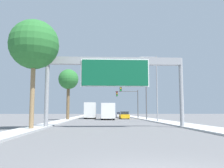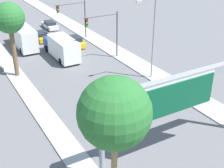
% 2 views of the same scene
% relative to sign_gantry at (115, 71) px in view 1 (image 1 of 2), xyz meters
% --- Properties ---
extents(sidewalk_right, '(3.00, 120.00, 0.15)m').
position_rel_sign_gantry_xyz_m(sidewalk_right, '(7.75, 42.11, -5.34)').
color(sidewalk_right, '#B4B4B4').
rests_on(sidewalk_right, ground).
extents(median_strip_left, '(2.00, 120.00, 0.15)m').
position_rel_sign_gantry_xyz_m(median_strip_left, '(-7.25, 42.11, -5.34)').
color(median_strip_left, '#B4B4B4').
rests_on(median_strip_left, ground).
extents(sign_gantry, '(13.30, 0.73, 6.73)m').
position_rel_sign_gantry_xyz_m(sign_gantry, '(0.00, 0.00, 0.00)').
color(sign_gantry, gray).
rests_on(sign_gantry, ground).
extents(car_far_left, '(1.82, 4.68, 1.39)m').
position_rel_sign_gantry_xyz_m(car_far_left, '(0.00, 32.89, -4.75)').
color(car_far_left, gold).
rests_on(car_far_left, ground).
extents(car_far_center, '(1.71, 4.72, 1.36)m').
position_rel_sign_gantry_xyz_m(car_far_center, '(3.50, 38.41, -4.77)').
color(car_far_center, silver).
rests_on(car_far_center, ground).
extents(car_near_center, '(1.78, 4.74, 1.52)m').
position_rel_sign_gantry_xyz_m(car_near_center, '(3.50, 27.49, -4.70)').
color(car_near_center, gold).
rests_on(car_near_center, ground).
extents(truck_box_primary, '(2.34, 8.33, 3.35)m').
position_rel_sign_gantry_xyz_m(truck_box_primary, '(-3.50, 30.37, -3.71)').
color(truck_box_primary, yellow).
rests_on(truck_box_primary, ground).
extents(truck_box_secondary, '(2.46, 8.37, 3.02)m').
position_rel_sign_gantry_xyz_m(truck_box_secondary, '(0.00, 23.78, -3.87)').
color(truck_box_secondary, navy).
rests_on(truck_box_secondary, ground).
extents(traffic_light_near_intersection, '(5.05, 0.32, 6.48)m').
position_rel_sign_gantry_xyz_m(traffic_light_near_intersection, '(5.17, 20.11, -1.01)').
color(traffic_light_near_intersection, '#4C4C4F').
rests_on(traffic_light_near_intersection, ground).
extents(traffic_light_mid_block, '(5.04, 0.32, 6.19)m').
position_rel_sign_gantry_xyz_m(traffic_light_mid_block, '(5.13, 30.11, -1.19)').
color(traffic_light_mid_block, '#4C4C4F').
rests_on(traffic_light_mid_block, ground).
extents(palm_tree_foreground, '(4.21, 4.21, 9.32)m').
position_rel_sign_gantry_xyz_m(palm_tree_foreground, '(-7.06, -2.62, 1.75)').
color(palm_tree_foreground, '#8C704C').
rests_on(palm_tree_foreground, ground).
extents(palm_tree_background, '(3.56, 3.56, 9.04)m').
position_rel_sign_gantry_xyz_m(palm_tree_background, '(-7.09, 20.80, 1.68)').
color(palm_tree_background, brown).
rests_on(palm_tree_background, ground).
extents(street_lamp_right, '(2.62, 0.28, 9.65)m').
position_rel_sign_gantry_xyz_m(street_lamp_right, '(6.56, 12.17, 0.21)').
color(street_lamp_right, gray).
rests_on(street_lamp_right, ground).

